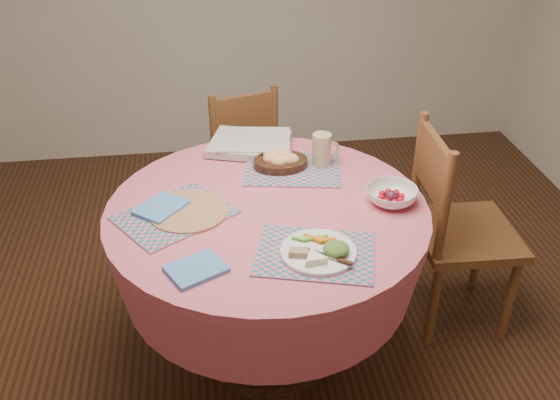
{
  "coord_description": "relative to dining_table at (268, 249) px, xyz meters",
  "views": [
    {
      "loc": [
        -0.23,
        -1.99,
        2.02
      ],
      "look_at": [
        0.05,
        0.0,
        0.78
      ],
      "focal_mm": 40.0,
      "sensor_mm": 36.0,
      "label": 1
    }
  ],
  "objects": [
    {
      "name": "latte_mug",
      "position": [
        0.27,
        0.31,
        0.27
      ],
      "size": [
        0.12,
        0.08,
        0.14
      ],
      "color": "tan",
      "rests_on": "placemat_back"
    },
    {
      "name": "napkin_near",
      "position": [
        -0.28,
        -0.35,
        0.2
      ],
      "size": [
        0.22,
        0.21,
        0.01
      ],
      "primitive_type": "cube",
      "rotation": [
        0.0,
        0.0,
        0.48
      ],
      "color": "#4F87CC",
      "rests_on": "dining_table"
    },
    {
      "name": "placemat_left",
      "position": [
        -0.35,
        -0.01,
        0.2
      ],
      "size": [
        0.5,
        0.47,
        0.01
      ],
      "primitive_type": "cube",
      "rotation": [
        0.0,
        0.0,
        0.59
      ],
      "color": "#157B6E",
      "rests_on": "dining_table"
    },
    {
      "name": "placemat_back",
      "position": [
        0.14,
        0.28,
        0.2
      ],
      "size": [
        0.45,
        0.37,
        0.01
      ],
      "primitive_type": "cube",
      "rotation": [
        0.0,
        0.0,
        -0.18
      ],
      "color": "#157B6E",
      "rests_on": "dining_table"
    },
    {
      "name": "wicker_trivet",
      "position": [
        -0.3,
        0.0,
        0.2
      ],
      "size": [
        0.3,
        0.3,
        0.01
      ],
      "primitive_type": "cylinder",
      "color": "brown",
      "rests_on": "dining_table"
    },
    {
      "name": "fruit_bowl",
      "position": [
        0.48,
        -0.03,
        0.22
      ],
      "size": [
        0.2,
        0.2,
        0.06
      ],
      "rotation": [
        0.0,
        0.0,
        -0.02
      ],
      "color": "white",
      "rests_on": "dining_table"
    },
    {
      "name": "chair_back",
      "position": [
        -0.04,
        1.01,
        -0.1
      ],
      "size": [
        0.49,
        0.48,
        0.87
      ],
      "rotation": [
        0.0,
        0.0,
        3.41
      ],
      "color": "brown",
      "rests_on": "ground"
    },
    {
      "name": "newspaper_stack",
      "position": [
        -0.01,
        0.5,
        0.22
      ],
      "size": [
        0.41,
        0.36,
        0.04
      ],
      "rotation": [
        0.0,
        0.0,
        -0.31
      ],
      "color": "silver",
      "rests_on": "dining_table"
    },
    {
      "name": "dining_table",
      "position": [
        0.0,
        0.0,
        0.0
      ],
      "size": [
        1.24,
        1.24,
        0.75
      ],
      "color": "#D0617C",
      "rests_on": "ground"
    },
    {
      "name": "ground",
      "position": [
        0.0,
        0.0,
        -0.56
      ],
      "size": [
        4.0,
        4.0,
        0.0
      ],
      "primitive_type": "plane",
      "color": "#331C0F",
      "rests_on": "ground"
    },
    {
      "name": "placemat_front",
      "position": [
        0.13,
        -0.32,
        0.2
      ],
      "size": [
        0.47,
        0.4,
        0.01
      ],
      "primitive_type": "cube",
      "rotation": [
        0.0,
        0.0,
        -0.27
      ],
      "color": "#157B6E",
      "rests_on": "dining_table"
    },
    {
      "name": "chair_right",
      "position": [
        0.84,
        0.13,
        -0.05
      ],
      "size": [
        0.44,
        0.46,
        0.96
      ],
      "rotation": [
        0.0,
        0.0,
        1.54
      ],
      "color": "brown",
      "rests_on": "ground"
    },
    {
      "name": "bread_bowl",
      "position": [
        0.09,
        0.31,
        0.23
      ],
      "size": [
        0.23,
        0.23,
        0.08
      ],
      "color": "black",
      "rests_on": "placemat_back"
    },
    {
      "name": "napkin_far",
      "position": [
        -0.4,
        0.03,
        0.21
      ],
      "size": [
        0.22,
        0.23,
        0.01
      ],
      "primitive_type": "cube",
      "rotation": [
        0.0,
        0.0,
        0.87
      ],
      "color": "#4F87CC",
      "rests_on": "placemat_left"
    },
    {
      "name": "dinner_plate",
      "position": [
        0.14,
        -0.33,
        0.22
      ],
      "size": [
        0.26,
        0.26,
        0.05
      ],
      "rotation": [
        0.0,
        0.0,
        -0.23
      ],
      "color": "white",
      "rests_on": "placemat_front"
    }
  ]
}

